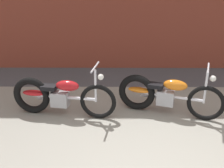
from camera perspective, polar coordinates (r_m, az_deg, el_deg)
name	(u,v)px	position (r m, az deg, el deg)	size (l,w,h in m)	color
sidewalk_slab	(142,124)	(5.02, 6.39, -8.31)	(36.00, 3.50, 0.01)	gray
motorcycle_red	(56,96)	(5.24, -11.61, -2.41)	(2.00, 0.66, 1.03)	black
motorcycle_orange	(162,94)	(5.28, 10.35, -2.12)	(1.93, 0.88, 1.03)	black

